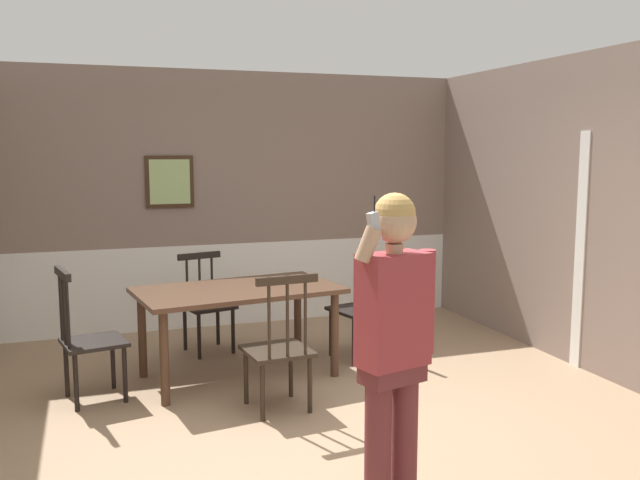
% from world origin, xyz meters
% --- Properties ---
extents(ground_plane, '(6.92, 6.92, 0.00)m').
position_xyz_m(ground_plane, '(0.00, 0.00, 0.00)').
color(ground_plane, '#9E7F60').
extents(room_back_partition, '(5.29, 0.17, 2.78)m').
position_xyz_m(room_back_partition, '(-0.00, 3.15, 1.34)').
color(room_back_partition, gray).
rests_on(room_back_partition, ground_plane).
extents(dining_table, '(1.79, 1.17, 0.78)m').
position_xyz_m(dining_table, '(-0.35, 1.33, 0.68)').
color(dining_table, '#4C3323').
rests_on(dining_table, ground_plane).
extents(chair_near_window, '(0.54, 0.54, 1.05)m').
position_xyz_m(chair_near_window, '(-1.56, 1.15, 0.49)').
color(chair_near_window, black).
rests_on(chair_near_window, ground_plane).
extents(chair_by_doorway, '(0.51, 0.51, 1.05)m').
position_xyz_m(chair_by_doorway, '(-0.22, 0.48, 0.49)').
color(chair_by_doorway, '#2D2319').
rests_on(chair_by_doorway, ground_plane).
extents(chair_at_table_head, '(0.55, 0.55, 0.94)m').
position_xyz_m(chair_at_table_head, '(0.86, 1.51, 0.47)').
color(chair_at_table_head, black).
rests_on(chair_at_table_head, ground_plane).
extents(chair_opposite_corner, '(0.53, 0.53, 0.94)m').
position_xyz_m(chair_opposite_corner, '(-0.47, 2.18, 0.47)').
color(chair_opposite_corner, black).
rests_on(chair_opposite_corner, ground_plane).
extents(person_figure, '(0.51, 0.28, 1.72)m').
position_xyz_m(person_figure, '(-0.05, -1.13, 0.99)').
color(person_figure, brown).
rests_on(person_figure, ground_plane).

